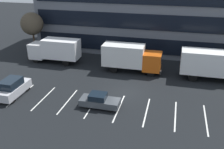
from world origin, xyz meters
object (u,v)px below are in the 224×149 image
Objects in this scene: box_truck_white at (55,49)px; suv_silver at (13,88)px; bare_tree at (32,24)px; box_truck_orange at (131,57)px; sedan_charcoal at (99,101)px; box_truck_yellow at (212,64)px.

box_truck_white is 1.68× the size of suv_silver.
suv_silver is 0.69× the size of bare_tree.
sedan_charcoal is at bearing -97.80° from box_truck_orange.
box_truck_white is 10.81m from suv_silver.
bare_tree is at bearing 171.74° from box_truck_yellow.
bare_tree reaches higher than suv_silver.
box_truck_yellow is at bearing -1.00° from box_truck_orange.
box_truck_yellow reaches higher than sedan_charcoal.
bare_tree is (-15.01, 13.64, 4.10)m from sedan_charcoal.
bare_tree is at bearing 110.41° from suv_silver.
bare_tree is at bearing 167.34° from box_truck_orange.
box_truck_yellow reaches higher than box_truck_white.
box_truck_white is 14.62m from sedan_charcoal.
suv_silver is 15.14m from bare_tree.
box_truck_white is 1.87× the size of sedan_charcoal.
suv_silver is at bearing -155.27° from box_truck_yellow.
box_truck_white is 1.15× the size of bare_tree.
sedan_charcoal is 9.90m from suv_silver.
sedan_charcoal is at bearing -42.27° from bare_tree.
box_truck_orange is at bearing -3.59° from box_truck_white.
box_truck_white reaches higher than suv_silver.
box_truck_yellow reaches higher than suv_silver.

